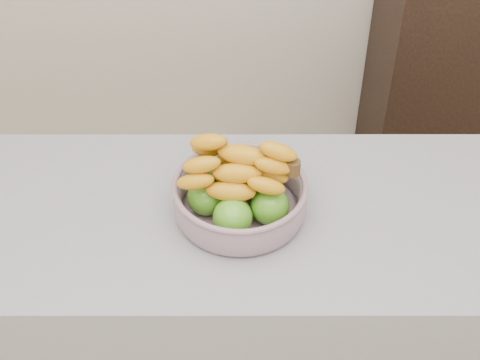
{
  "coord_description": "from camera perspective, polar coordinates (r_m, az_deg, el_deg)",
  "views": [
    {
      "loc": [
        0.04,
        -0.6,
        1.99
      ],
      "look_at": [
        0.04,
        0.52,
        1.0
      ],
      "focal_mm": 50.0,
      "sensor_mm": 36.0,
      "label": 1
    }
  ],
  "objects": [
    {
      "name": "cabinet",
      "position": [
        2.94,
        16.56,
        8.43
      ],
      "size": [
        0.54,
        0.45,
        0.95
      ],
      "primitive_type": "cube",
      "rotation": [
        0.0,
        0.0,
        0.05
      ],
      "color": "black",
      "rests_on": "ground"
    },
    {
      "name": "fruit_bowl",
      "position": [
        1.53,
        -0.01,
        -1.1
      ],
      "size": [
        0.31,
        0.31,
        0.2
      ],
      "rotation": [
        0.0,
        0.0,
        -0.21
      ],
      "color": "#9BA6BA",
      "rests_on": "counter"
    },
    {
      "name": "counter",
      "position": [
        1.91,
        -1.29,
        -12.52
      ],
      "size": [
        2.0,
        0.6,
        0.9
      ],
      "primitive_type": "cube",
      "color": "gray",
      "rests_on": "ground"
    }
  ]
}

